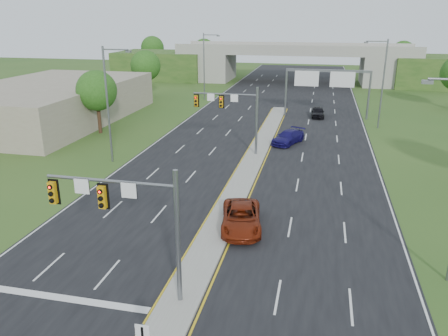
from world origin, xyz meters
name	(u,v)px	position (x,y,z in m)	size (l,w,h in m)	color
ground	(180,302)	(0.00, 0.00, 0.00)	(240.00, 240.00, 0.00)	#2A4F1C
road	(268,132)	(0.00, 35.00, 0.01)	(24.00, 160.00, 0.02)	black
median	(253,160)	(0.00, 23.00, 0.10)	(2.00, 54.00, 0.16)	gray
lane_markings	(256,145)	(-0.60, 28.91, 0.02)	(23.72, 160.00, 0.01)	gold
signal_mast_near	(131,212)	(-2.26, -0.07, 4.73)	(6.62, 0.60, 7.00)	slate
signal_mast_far	(234,109)	(-2.26, 24.93, 4.73)	(6.62, 0.60, 7.00)	slate
sign_gantry	(326,80)	(6.68, 44.92, 5.24)	(11.58, 0.44, 6.67)	slate
overpass	(294,65)	(0.00, 80.00, 3.55)	(80.00, 14.00, 8.10)	gray
lightpole_l_mid	(109,100)	(-13.30, 20.00, 6.10)	(2.85, 0.25, 11.00)	slate
lightpole_l_far	(205,63)	(-13.30, 55.00, 6.10)	(2.85, 0.25, 11.00)	slate
lightpole_r_far	(382,80)	(13.30, 40.00, 6.10)	(2.85, 0.25, 11.00)	slate
tree_l_near	(97,91)	(-20.00, 30.00, 5.18)	(4.80, 4.80, 7.60)	#382316
tree_l_mid	(146,66)	(-24.00, 55.00, 5.51)	(5.20, 5.20, 8.12)	#382316
tree_back_a	(152,48)	(-38.00, 94.00, 5.84)	(6.00, 6.00, 8.85)	#382316
tree_back_b	(204,50)	(-24.00, 94.00, 5.51)	(5.60, 5.60, 8.32)	#382316
tree_back_c	(403,53)	(24.00, 94.00, 5.51)	(5.60, 5.60, 8.32)	#382316
commercial_building	(49,102)	(-30.00, 35.00, 2.50)	(18.00, 30.00, 5.00)	gray
car_far_a	(241,218)	(1.50, 8.59, 0.79)	(2.56, 5.56, 1.54)	maroon
car_far_b	(288,137)	(2.86, 30.21, 0.75)	(2.05, 5.04, 1.46)	#130D52
car_far_c	(318,112)	(5.84, 44.92, 0.74)	(1.71, 4.25, 1.45)	black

